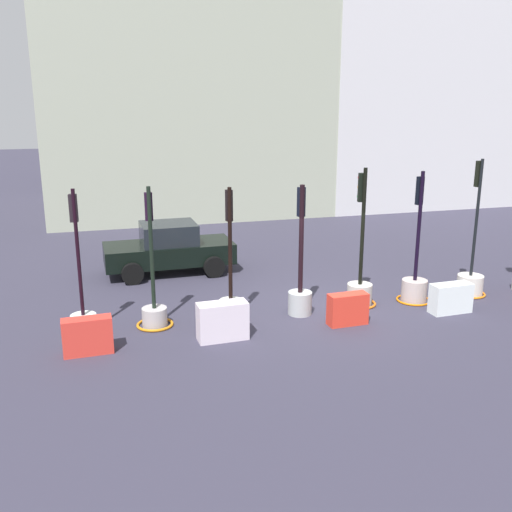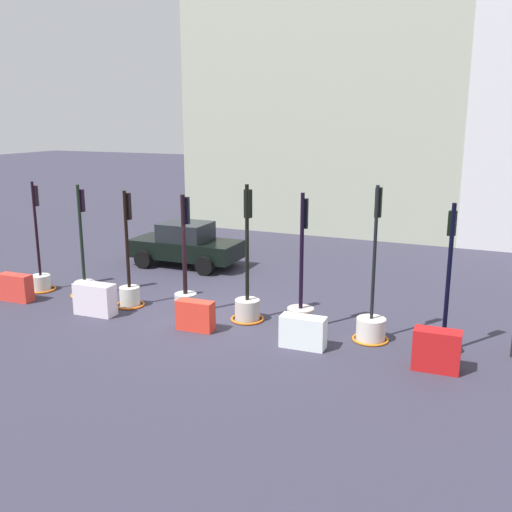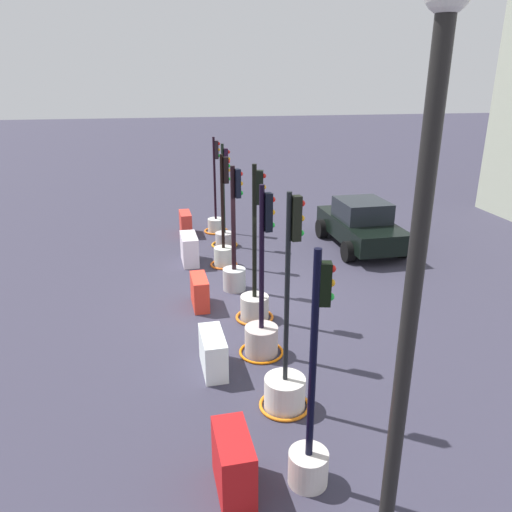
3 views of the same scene
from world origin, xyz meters
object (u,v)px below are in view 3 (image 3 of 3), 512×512
(traffic_light_3, at_px, (234,264))
(construction_barrier_4, at_px, (233,464))
(traffic_light_1, at_px, (224,230))
(traffic_light_7, at_px, (310,440))
(traffic_light_6, at_px, (285,381))
(construction_barrier_3, at_px, (213,352))
(construction_barrier_0, at_px, (186,223))
(car_black_sedan, at_px, (361,224))
(traffic_light_0, at_px, (216,218))
(traffic_light_2, at_px, (224,248))
(street_lamp_post, at_px, (414,285))
(construction_barrier_2, at_px, (200,292))
(construction_barrier_1, at_px, (189,249))
(traffic_light_5, at_px, (262,329))
(traffic_light_4, at_px, (255,296))

(traffic_light_3, distance_m, construction_barrier_4, 6.88)
(traffic_light_1, relative_size, traffic_light_7, 0.97)
(traffic_light_6, height_order, construction_barrier_3, traffic_light_6)
(construction_barrier_0, distance_m, car_black_sedan, 6.19)
(traffic_light_0, bearing_deg, traffic_light_3, -1.13)
(traffic_light_2, xyz_separation_m, street_lamp_post, (10.18, 0.48, 3.08))
(traffic_light_2, xyz_separation_m, construction_barrier_2, (2.69, -0.95, -0.18))
(construction_barrier_3, relative_size, car_black_sedan, 0.27)
(traffic_light_1, relative_size, construction_barrier_2, 3.45)
(construction_barrier_1, distance_m, car_black_sedan, 5.71)
(construction_barrier_2, bearing_deg, car_black_sedan, 122.32)
(traffic_light_5, distance_m, construction_barrier_4, 3.64)
(traffic_light_5, bearing_deg, traffic_light_2, -178.68)
(traffic_light_3, relative_size, traffic_light_7, 0.95)
(construction_barrier_3, bearing_deg, traffic_light_1, 170.92)
(traffic_light_3, height_order, construction_barrier_3, traffic_light_3)
(traffic_light_4, bearing_deg, traffic_light_5, -5.57)
(traffic_light_1, height_order, street_lamp_post, street_lamp_post)
(construction_barrier_2, distance_m, street_lamp_post, 8.29)
(traffic_light_4, height_order, traffic_light_7, traffic_light_4)
(construction_barrier_3, relative_size, street_lamp_post, 0.18)
(traffic_light_7, bearing_deg, construction_barrier_0, -175.08)
(traffic_light_4, relative_size, construction_barrier_1, 3.15)
(traffic_light_2, xyz_separation_m, construction_barrier_3, (5.59, -0.93, -0.18))
(traffic_light_3, distance_m, street_lamp_post, 8.86)
(construction_barrier_2, distance_m, car_black_sedan, 6.68)
(traffic_light_0, bearing_deg, construction_barrier_2, -10.15)
(traffic_light_7, distance_m, construction_barrier_3, 3.26)
(traffic_light_2, xyz_separation_m, construction_barrier_1, (-0.43, -1.00, -0.13))
(construction_barrier_0, xyz_separation_m, construction_barrier_2, (6.08, 0.01, -0.02))
(traffic_light_1, xyz_separation_m, construction_barrier_3, (7.42, -1.19, -0.17))
(street_lamp_post, bearing_deg, construction_barrier_1, -172.06)
(construction_barrier_3, bearing_deg, traffic_light_6, 38.50)
(construction_barrier_0, bearing_deg, traffic_light_1, 38.03)
(construction_barrier_1, bearing_deg, construction_barrier_2, 1.01)
(traffic_light_0, xyz_separation_m, traffic_light_3, (5.31, -0.10, 0.20))
(construction_barrier_4, bearing_deg, street_lamp_post, 43.05)
(traffic_light_0, bearing_deg, street_lamp_post, 1.35)
(traffic_light_1, height_order, construction_barrier_3, traffic_light_1)
(construction_barrier_4, bearing_deg, construction_barrier_2, 179.73)
(traffic_light_1, distance_m, construction_barrier_0, 1.97)
(traffic_light_2, relative_size, construction_barrier_3, 3.07)
(traffic_light_7, distance_m, construction_barrier_4, 1.09)
(traffic_light_5, height_order, construction_barrier_0, traffic_light_5)
(construction_barrier_0, height_order, street_lamp_post, street_lamp_post)
(traffic_light_5, relative_size, construction_barrier_0, 3.35)
(construction_barrier_1, bearing_deg, traffic_light_0, 159.14)
(traffic_light_5, relative_size, car_black_sedan, 0.88)
(traffic_light_1, bearing_deg, construction_barrier_1, -41.94)
(traffic_light_1, xyz_separation_m, traffic_light_3, (3.67, -0.21, 0.17))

